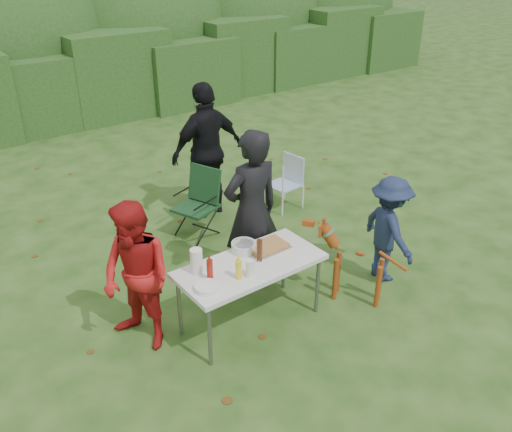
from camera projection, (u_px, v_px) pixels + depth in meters
ground at (289, 320)px, 5.79m from camera, size 80.00×80.00×0.00m
hedge_row at (37, 88)px, 11.05m from camera, size 22.00×1.40×1.70m
shrub_backdrop at (8, 39)px, 11.83m from camera, size 20.00×2.60×3.20m
folding_table at (250, 268)px, 5.44m from camera, size 1.50×0.70×0.74m
person_cook at (252, 212)px, 5.95m from camera, size 0.72×0.49×1.90m
person_red_jacket at (137, 278)px, 5.14m from camera, size 0.79×0.89×1.54m
person_black_puffy at (207, 151)px, 7.58m from camera, size 1.15×0.52×1.93m
child at (389, 230)px, 6.22m from camera, size 0.67×0.93×1.29m
dog at (359, 265)px, 5.93m from camera, size 0.85×0.99×0.89m
camping_chair at (196, 204)px, 7.21m from camera, size 0.75×0.75×0.93m
lawn_chair at (284, 183)px, 8.00m from camera, size 0.51×0.51×0.79m
food_tray at (267, 248)px, 5.65m from camera, size 0.45×0.30×0.02m
focaccia_bread at (267, 246)px, 5.64m from camera, size 0.40×0.26×0.04m
mustard_bottle at (239, 269)px, 5.13m from camera, size 0.06×0.06×0.20m
ketchup_bottle at (210, 270)px, 5.11m from camera, size 0.06×0.06×0.22m
beer_bottle at (260, 250)px, 5.40m from camera, size 0.06×0.06×0.24m
paper_towel_roll at (196, 261)px, 5.21m from camera, size 0.12×0.12×0.26m
cup_stack at (250, 268)px, 5.17m from camera, size 0.08×0.08×0.18m
pasta_bowl at (244, 247)px, 5.60m from camera, size 0.26×0.26×0.10m
plate_stack at (207, 287)px, 5.00m from camera, size 0.24×0.24×0.05m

